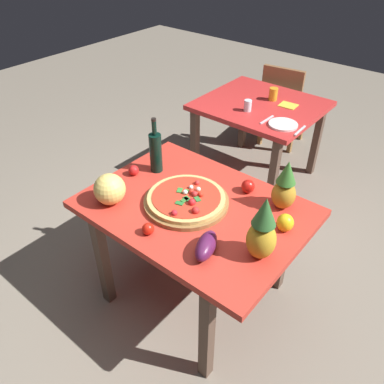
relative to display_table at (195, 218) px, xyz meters
name	(u,v)px	position (x,y,z in m)	size (l,w,h in m)	color
ground_plane	(195,291)	(0.00, 0.00, -0.64)	(10.00, 10.00, 0.00)	gray
display_table	(195,218)	(0.00, 0.00, 0.00)	(1.20, 0.89, 0.73)	brown
background_table	(260,114)	(-0.44, 1.42, -0.01)	(0.96, 0.88, 0.73)	brown
dining_chair	(283,102)	(-0.55, 2.09, -0.15)	(0.45, 0.45, 0.85)	olive
pizza_board	(186,202)	(-0.05, -0.01, 0.10)	(0.47, 0.47, 0.03)	olive
pizza	(187,198)	(-0.05, -0.02, 0.13)	(0.43, 0.43, 0.06)	tan
wine_bottle	(156,152)	(-0.41, 0.13, 0.22)	(0.08, 0.08, 0.35)	black
pineapple_left	(262,231)	(0.47, -0.10, 0.24)	(0.14, 0.14, 0.34)	gold
pineapple_right	(285,187)	(0.37, 0.30, 0.22)	(0.13, 0.13, 0.29)	#B28224
melon	(110,189)	(-0.39, -0.27, 0.18)	(0.18, 0.18, 0.18)	#F0CF67
bell_pepper	(285,223)	(0.47, 0.14, 0.13)	(0.09, 0.09, 0.10)	yellow
eggplant	(206,246)	(0.26, -0.25, 0.13)	(0.20, 0.09, 0.09)	#4E1841
tomato_by_bottle	(248,186)	(0.15, 0.29, 0.13)	(0.08, 0.08, 0.08)	red
tomato_at_corner	(148,229)	(-0.04, -0.33, 0.12)	(0.06, 0.06, 0.06)	red
tomato_near_board	(134,170)	(-0.48, 0.00, 0.12)	(0.06, 0.06, 0.06)	red
drinking_glass_juice	(273,94)	(-0.40, 1.54, 0.14)	(0.07, 0.07, 0.10)	orange
drinking_glass_water	(248,106)	(-0.44, 1.22, 0.13)	(0.06, 0.06, 0.09)	silver
dinner_plate	(283,124)	(-0.10, 1.17, 0.10)	(0.22, 0.22, 0.02)	white
fork_utensil	(267,120)	(-0.24, 1.17, 0.09)	(0.02, 0.18, 0.01)	silver
knife_utensil	(300,130)	(0.04, 1.17, 0.09)	(0.02, 0.18, 0.01)	silver
napkin_folded	(288,105)	(-0.24, 1.52, 0.09)	(0.14, 0.12, 0.01)	yellow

